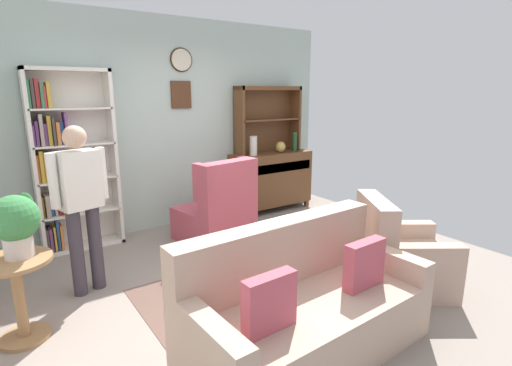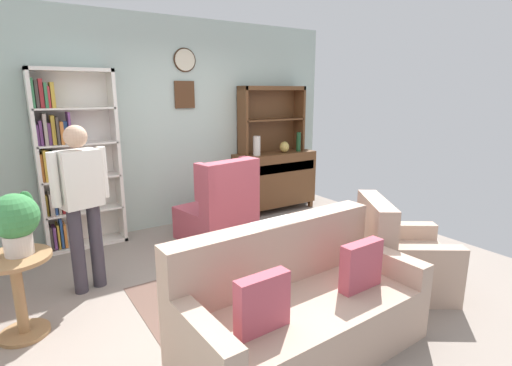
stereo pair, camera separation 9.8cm
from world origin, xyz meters
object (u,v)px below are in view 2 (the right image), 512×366
vase_round (284,147)px  sideboard_hutch (271,110)px  armchair_floral (400,260)px  bottle_wine (298,142)px  person_reading (82,197)px  plant_stand (18,287)px  vase_tall (257,146)px  couch_floral (298,310)px  bookshelf (71,161)px  sideboard (275,178)px  wingback_chair (220,212)px  potted_plant_large (16,219)px

vase_round → sideboard_hutch: bearing=126.5°
armchair_floral → bottle_wine: bearing=71.4°
armchair_floral → person_reading: 3.01m
bottle_wine → armchair_floral: bottle_wine is taller
sideboard_hutch → plant_stand: (-3.55, -1.72, -1.16)m
vase_tall → person_reading: 2.78m
couch_floral → person_reading: bearing=121.7°
vase_round → vase_tall: bearing=-178.5°
bookshelf → sideboard_hutch: (2.87, 0.03, 0.51)m
sideboard → vase_round: (0.13, -0.07, 0.50)m
vase_tall → couch_floral: (-1.48, -2.81, -0.75)m
sideboard_hutch → wingback_chair: bearing=-148.8°
bookshelf → wingback_chair: bookshelf is taller
vase_round → sideboard: bearing=152.8°
bottle_wine → plant_stand: (-3.94, -1.52, -0.67)m
plant_stand → bookshelf: bearing=68.1°
vase_round → armchair_floral: 2.82m
vase_tall → person_reading: size_ratio=0.18×
potted_plant_large → person_reading: (0.53, 0.47, -0.02)m
vase_round → potted_plant_large: 3.93m
armchair_floral → plant_stand: bearing=160.0°
bookshelf → sideboard_hutch: bookshelf is taller
bookshelf → couch_floral: size_ratio=1.15×
armchair_floral → sideboard_hutch: bearing=80.0°
sideboard_hutch → wingback_chair: (-1.34, -0.82, -1.18)m
sideboard → wingback_chair: wingback_chair is taller
potted_plant_large → sideboard: bearing=24.4°
person_reading → bottle_wine: bearing=17.0°
vase_round → person_reading: size_ratio=0.11×
sideboard → potted_plant_large: 3.86m
person_reading → sideboard: bearing=20.6°
sideboard_hutch → person_reading: sideboard_hutch is taller
person_reading → bookshelf: bearing=85.3°
vase_round → plant_stand: size_ratio=0.26×
sideboard_hutch → couch_floral: sideboard_hutch is taller
person_reading → couch_floral: bearing=-58.3°
sideboard_hutch → potted_plant_large: bearing=-154.2°
sideboard → couch_floral: (-1.87, -2.89, -0.20)m
vase_tall → potted_plant_large: size_ratio=0.61×
bottle_wine → wingback_chair: size_ratio=0.29×
wingback_chair → plant_stand: 2.38m
potted_plant_large → person_reading: bearing=41.5°
vase_round → wingback_chair: 1.72m
sideboard_hutch → bottle_wine: size_ratio=3.65×
bookshelf → person_reading: 1.21m
vase_tall → wingback_chair: 1.33m
plant_stand → couch_floral: bearing=-37.4°
bookshelf → potted_plant_large: bookshelf is taller
bookshelf → couch_floral: bookshelf is taller
bottle_wine → armchair_floral: (-0.89, -2.63, -0.78)m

